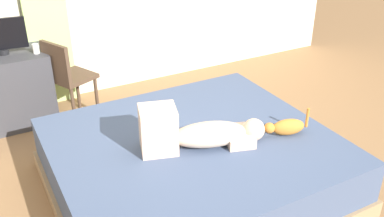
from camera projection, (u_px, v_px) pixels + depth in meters
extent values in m
plane|color=olive|center=(212.00, 199.00, 3.36)|extent=(16.00, 16.00, 0.00)
cube|color=#997A56|center=(193.00, 182.00, 3.44)|extent=(2.12, 1.91, 0.14)
cube|color=#425170|center=(193.00, 158.00, 3.33)|extent=(2.06, 1.85, 0.33)
ellipsoid|color=#CCB299|center=(210.00, 134.00, 3.16)|extent=(0.61, 0.41, 0.17)
sphere|color=beige|center=(254.00, 130.00, 3.22)|extent=(0.17, 0.17, 0.17)
cube|color=beige|center=(158.00, 130.00, 3.05)|extent=(0.32, 0.31, 0.34)
cube|color=beige|center=(238.00, 136.00, 3.22)|extent=(0.27, 0.33, 0.08)
ellipsoid|color=#C67A2D|center=(288.00, 127.00, 3.29)|extent=(0.28, 0.18, 0.13)
sphere|color=#C67A2D|center=(269.00, 128.00, 3.26)|extent=(0.08, 0.08, 0.08)
cylinder|color=#C67A2D|center=(307.00, 118.00, 3.29)|extent=(0.03, 0.03, 0.16)
cube|color=#38383D|center=(4.00, 90.00, 4.26)|extent=(0.90, 0.56, 0.74)
cylinder|color=black|center=(3.00, 52.00, 4.11)|extent=(0.10, 0.10, 0.05)
cube|color=black|center=(0.00, 34.00, 4.02)|extent=(0.48, 0.09, 0.30)
cylinder|color=white|center=(36.00, 49.00, 4.12)|extent=(0.06, 0.06, 0.09)
cylinder|color=#4C3828|center=(78.00, 89.00, 4.63)|extent=(0.04, 0.04, 0.44)
cylinder|color=#4C3828|center=(97.00, 97.00, 4.47)|extent=(0.04, 0.04, 0.44)
cylinder|color=#4C3828|center=(54.00, 99.00, 4.42)|extent=(0.04, 0.04, 0.44)
cylinder|color=#4C3828|center=(74.00, 108.00, 4.26)|extent=(0.04, 0.04, 0.44)
cube|color=#4C3828|center=(73.00, 77.00, 4.33)|extent=(0.50, 0.50, 0.04)
cube|color=#4C3828|center=(56.00, 63.00, 4.11)|extent=(0.19, 0.36, 0.38)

